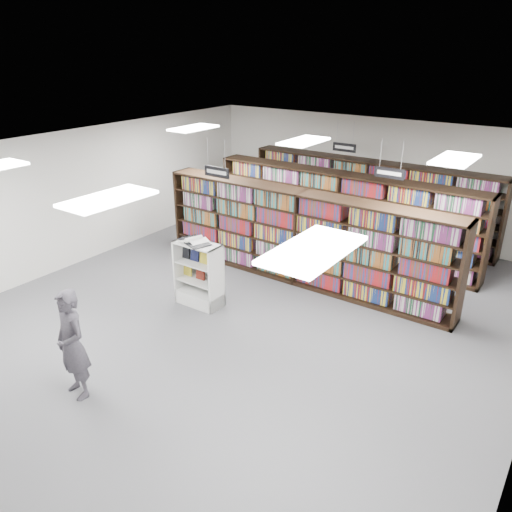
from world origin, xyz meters
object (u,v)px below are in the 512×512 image
Objects in this scene: bookshelf_row_near at (300,238)px; shopper at (72,345)px; endcap_display at (200,283)px; open_book at (194,241)px.

shopper is (-0.74, -5.40, -0.17)m from bookshelf_row_near.
endcap_display is 0.93m from open_book.
bookshelf_row_near is 2.46m from open_book.
endcap_display is 3.35m from shopper.
bookshelf_row_near is at bearing 91.06° from shopper.
bookshelf_row_near reaches higher than endcap_display.
shopper reaches higher than open_book.
shopper is at bearing -97.80° from bookshelf_row_near.
endcap_display is 1.68× the size of open_book.
endcap_display is at bearing 105.44° from shopper.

